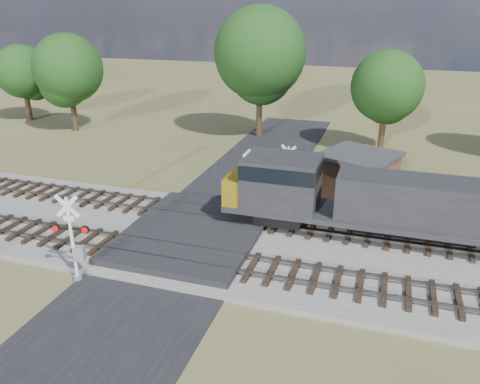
% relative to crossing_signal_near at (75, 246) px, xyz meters
% --- Properties ---
extents(ground, '(160.00, 160.00, 0.00)m').
position_rel_crossing_signal_near_xyz_m(ground, '(3.40, 4.94, -1.79)').
color(ground, '#4D502A').
rests_on(ground, ground).
extents(ballast_bed, '(140.00, 10.00, 0.30)m').
position_rel_crossing_signal_near_xyz_m(ballast_bed, '(13.40, 5.44, -1.64)').
color(ballast_bed, gray).
rests_on(ballast_bed, ground).
extents(road, '(7.00, 60.00, 0.08)m').
position_rel_crossing_signal_near_xyz_m(road, '(3.40, 4.94, -1.75)').
color(road, black).
rests_on(road, ground).
extents(crossing_panel, '(7.00, 9.00, 0.62)m').
position_rel_crossing_signal_near_xyz_m(crossing_panel, '(3.40, 5.44, -1.47)').
color(crossing_panel, '#262628').
rests_on(crossing_panel, ground).
extents(track_near, '(140.00, 2.60, 0.33)m').
position_rel_crossing_signal_near_xyz_m(track_near, '(6.53, 2.94, -1.37)').
color(track_near, black).
rests_on(track_near, ballast_bed).
extents(track_far, '(140.00, 2.60, 0.33)m').
position_rel_crossing_signal_near_xyz_m(track_far, '(6.53, 7.94, -1.37)').
color(track_far, black).
rests_on(track_far, ballast_bed).
extents(crossing_signal_near, '(1.72, 0.47, 4.30)m').
position_rel_crossing_signal_near_xyz_m(crossing_signal_near, '(0.00, 0.00, 0.00)').
color(crossing_signal_near, silver).
rests_on(crossing_signal_near, ground).
extents(crossing_signal_far, '(1.60, 0.39, 3.97)m').
position_rel_crossing_signal_near_xyz_m(crossing_signal_far, '(7.12, 11.54, -0.13)').
color(crossing_signal_far, silver).
rests_on(crossing_signal_far, ground).
extents(equipment_shed, '(5.74, 5.74, 3.00)m').
position_rel_crossing_signal_near_xyz_m(equipment_shed, '(11.29, 14.27, -0.27)').
color(equipment_shed, '#4F3122').
rests_on(equipment_shed, ground).
extents(treeline, '(76.78, 10.88, 11.97)m').
position_rel_crossing_signal_near_xyz_m(treeline, '(10.23, 26.06, 4.63)').
color(treeline, black).
rests_on(treeline, ground).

